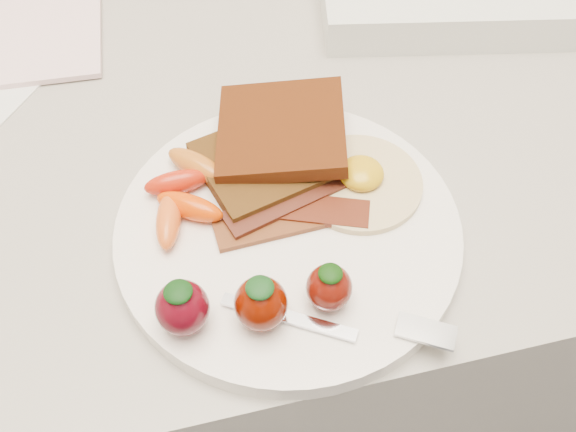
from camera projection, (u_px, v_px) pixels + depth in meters
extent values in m
cube|color=gray|center=(258.00, 322.00, 0.97)|extent=(2.00, 0.60, 0.90)
cylinder|color=white|center=(288.00, 231.00, 0.51)|extent=(0.27, 0.27, 0.02)
cube|color=black|center=(259.00, 165.00, 0.53)|extent=(0.11, 0.11, 0.01)
cube|color=black|center=(281.00, 130.00, 0.53)|extent=(0.13, 0.13, 0.02)
cylinder|color=white|center=(359.00, 182.00, 0.52)|extent=(0.10, 0.10, 0.01)
ellipsoid|color=#CD990E|center=(361.00, 173.00, 0.52)|extent=(0.04, 0.04, 0.02)
cube|color=#4E2110|center=(283.00, 222.00, 0.50)|extent=(0.11, 0.03, 0.00)
cube|color=#3C0F0A|center=(301.00, 209.00, 0.50)|extent=(0.11, 0.06, 0.00)
cube|color=black|center=(288.00, 199.00, 0.50)|extent=(0.11, 0.06, 0.00)
ellipsoid|color=#B8210A|center=(176.00, 182.00, 0.51)|extent=(0.05, 0.02, 0.02)
ellipsoid|color=#DA3D00|center=(190.00, 207.00, 0.50)|extent=(0.06, 0.05, 0.02)
ellipsoid|color=#E35919|center=(168.00, 220.00, 0.49)|extent=(0.03, 0.06, 0.02)
ellipsoid|color=#B95E17|center=(197.00, 166.00, 0.52)|extent=(0.05, 0.06, 0.02)
ellipsoid|color=#4C040F|center=(182.00, 308.00, 0.43)|extent=(0.04, 0.04, 0.04)
ellipsoid|color=black|center=(178.00, 292.00, 0.41)|extent=(0.02, 0.02, 0.01)
ellipsoid|color=#520C00|center=(261.00, 304.00, 0.43)|extent=(0.04, 0.04, 0.04)
ellipsoid|color=#0E340F|center=(260.00, 288.00, 0.42)|extent=(0.02, 0.02, 0.01)
ellipsoid|color=#520C05|center=(329.00, 288.00, 0.44)|extent=(0.03, 0.03, 0.04)
ellipsoid|color=black|center=(330.00, 273.00, 0.43)|extent=(0.02, 0.02, 0.01)
cube|color=silver|center=(288.00, 317.00, 0.45)|extent=(0.09, 0.06, 0.00)
cube|color=silver|center=(426.00, 331.00, 0.44)|extent=(0.04, 0.04, 0.00)
cube|color=#F3C8C9|center=(46.00, 30.00, 0.66)|extent=(0.12, 0.17, 0.01)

